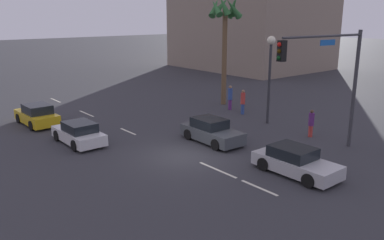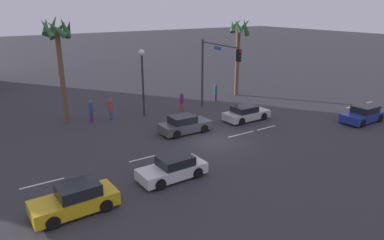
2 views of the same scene
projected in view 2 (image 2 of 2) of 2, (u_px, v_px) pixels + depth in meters
name	position (u px, v px, depth m)	size (l,w,h in m)	color
ground_plane	(214.00, 141.00, 25.89)	(220.00, 220.00, 0.00)	#333338
lane_stripe_1	(42.00, 183.00, 19.70)	(2.37, 0.14, 0.01)	silver
lane_stripe_2	(142.00, 159.00, 22.89)	(1.82, 0.14, 0.01)	silver
lane_stripe_3	(241.00, 134.00, 27.26)	(2.56, 0.14, 0.01)	silver
lane_stripe_4	(266.00, 128.00, 28.64)	(2.03, 0.14, 0.01)	silver
lane_stripe_5	(352.00, 106.00, 34.69)	(1.83, 0.14, 0.01)	silver
lane_stripe_6	(365.00, 103.00, 35.83)	(2.30, 0.14, 0.01)	silver
car_0	(246.00, 113.00, 30.42)	(4.06, 1.87, 1.28)	#B7B7BC
car_1	(185.00, 125.00, 27.41)	(4.00, 1.85, 1.38)	#474C51
car_2	(75.00, 200.00, 16.83)	(4.00, 1.92, 1.41)	gold
car_3	(363.00, 115.00, 29.99)	(4.07, 1.88, 1.36)	navy
car_4	(173.00, 168.00, 20.17)	(3.95, 1.84, 1.29)	silver
traffic_signal	(214.00, 64.00, 31.76)	(0.80, 6.14, 6.44)	#38383D
streetlamp	(142.00, 70.00, 30.55)	(0.56, 0.56, 5.86)	#2D2D33
pedestrian_0	(91.00, 110.00, 29.82)	(0.46, 0.46, 1.91)	#59266B
pedestrian_1	(216.00, 92.00, 36.44)	(0.43, 0.43, 1.79)	#59266B
pedestrian_2	(111.00, 109.00, 30.46)	(0.41, 0.41, 1.85)	#2D478C
pedestrian_3	(182.00, 101.00, 33.18)	(0.36, 0.36, 1.69)	#BF3833
palm_tree_0	(58.00, 41.00, 27.92)	(2.60, 2.51, 8.76)	brown
palm_tree_1	(239.00, 39.00, 37.41)	(2.42, 2.46, 8.25)	brown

